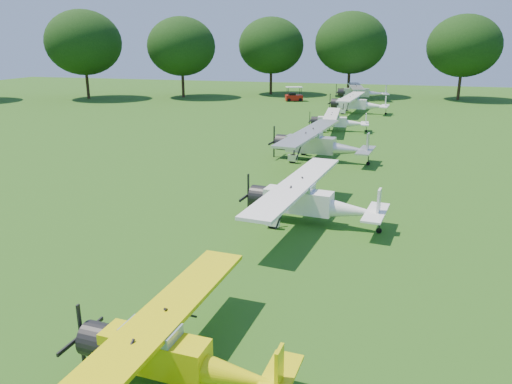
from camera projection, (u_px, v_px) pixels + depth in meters
ground at (289, 209)px, 26.71m from camera, size 160.00×160.00×0.00m
tree_belt at (367, 54)px, 23.60m from camera, size 137.36×130.27×14.52m
aircraft_2 at (170, 351)px, 12.67m from camera, size 6.06×9.65×1.90m
aircraft_3 at (309, 199)px, 24.21m from camera, size 7.05×11.19×2.20m
aircraft_4 at (318, 142)px, 36.85m from camera, size 7.65×12.16×2.39m
aircraft_5 at (337, 120)px, 49.00m from camera, size 5.86×9.33×1.84m
aircraft_6 at (357, 102)px, 60.68m from camera, size 7.23×11.51×2.26m
aircraft_7 at (360, 91)px, 73.04m from camera, size 7.73×12.25×2.40m
golf_cart at (294, 96)px, 72.94m from camera, size 2.76×2.21×2.07m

